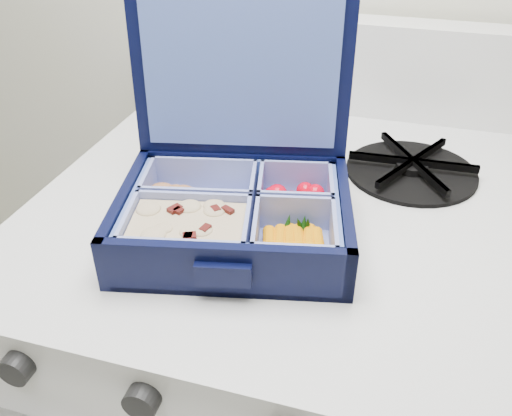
% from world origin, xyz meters
% --- Properties ---
extents(bento_box, '(0.29, 0.25, 0.06)m').
position_xyz_m(bento_box, '(0.31, 1.53, 1.01)').
color(bento_box, black).
rests_on(bento_box, stove).
extents(burner_grate, '(0.19, 0.19, 0.03)m').
position_xyz_m(burner_grate, '(0.50, 1.74, 0.99)').
color(burner_grate, black).
rests_on(burner_grate, stove).
extents(burner_grate_rear, '(0.23, 0.23, 0.02)m').
position_xyz_m(burner_grate_rear, '(0.16, 1.83, 0.99)').
color(burner_grate_rear, black).
rests_on(burner_grate_rear, stove).
extents(fork, '(0.14, 0.12, 0.01)m').
position_xyz_m(fork, '(0.35, 1.67, 0.98)').
color(fork, '#A9A9A9').
rests_on(fork, stove).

